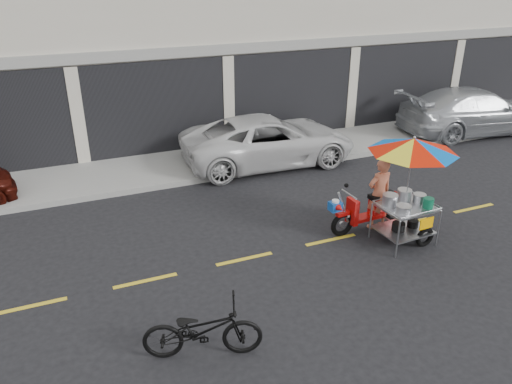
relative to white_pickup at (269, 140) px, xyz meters
name	(u,v)px	position (x,y,z in m)	size (l,w,h in m)	color
ground	(331,240)	(-0.60, -4.70, -0.71)	(90.00, 90.00, 0.00)	black
sidewalk	(240,154)	(-0.60, 0.80, -0.64)	(45.00, 3.00, 0.15)	gray
centerline	(331,240)	(-0.60, -4.70, -0.71)	(42.00, 0.10, 0.01)	gold
white_pickup	(269,140)	(0.00, 0.00, 0.00)	(2.36, 5.12, 1.42)	silver
silver_pickup	(474,111)	(7.76, -0.05, 0.07)	(2.19, 5.38, 1.56)	silver
near_bicycle	(202,330)	(-4.15, -6.97, -0.24)	(0.63, 1.80, 0.94)	black
food_vendor_rig	(399,173)	(0.73, -5.02, 0.77)	(2.40, 1.89, 2.35)	black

